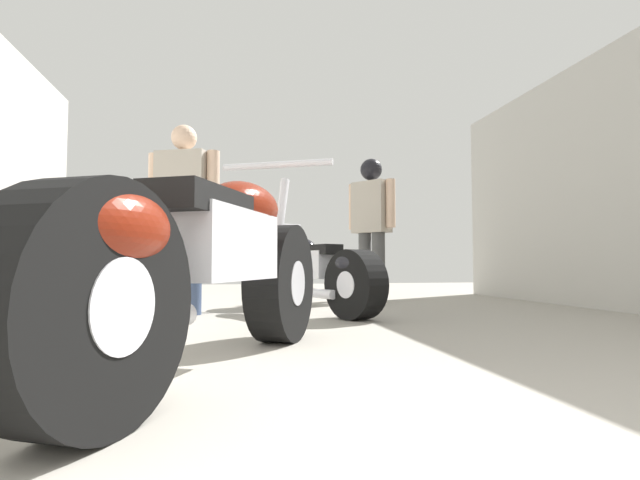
{
  "coord_description": "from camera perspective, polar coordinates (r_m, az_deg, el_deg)",
  "views": [
    {
      "loc": [
        -0.74,
        0.2,
        0.46
      ],
      "look_at": [
        -0.13,
        3.43,
        0.63
      ],
      "focal_mm": 26.27,
      "sensor_mm": 36.0,
      "label": 1
    }
  ],
  "objects": [
    {
      "name": "ground_plane",
      "position": [
        3.19,
        2.93,
        -11.24
      ],
      "size": [
        15.71,
        15.71,
        0.0
      ],
      "primitive_type": "plane",
      "color": "#9E998E"
    },
    {
      "name": "motorcycle_maroon_cruiser",
      "position": [
        2.03,
        -12.52,
        -3.19
      ],
      "size": [
        1.18,
        2.14,
        1.06
      ],
      "color": "black",
      "rests_on": "ground_plane"
    },
    {
      "name": "motorcycle_black_naked",
      "position": [
        4.4,
        -0.99,
        -4.16
      ],
      "size": [
        1.02,
        1.81,
        0.89
      ],
      "color": "black",
      "rests_on": "ground_plane"
    },
    {
      "name": "mechanic_in_blue",
      "position": [
        4.51,
        -16.34,
        3.94
      ],
      "size": [
        0.69,
        0.4,
        1.75
      ],
      "color": "#384766",
      "rests_on": "ground_plane"
    },
    {
      "name": "mechanic_with_helmet",
      "position": [
        6.08,
        6.28,
        3.04
      ],
      "size": [
        0.52,
        0.64,
        1.83
      ],
      "color": "#4C4C4C",
      "rests_on": "ground_plane"
    }
  ]
}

